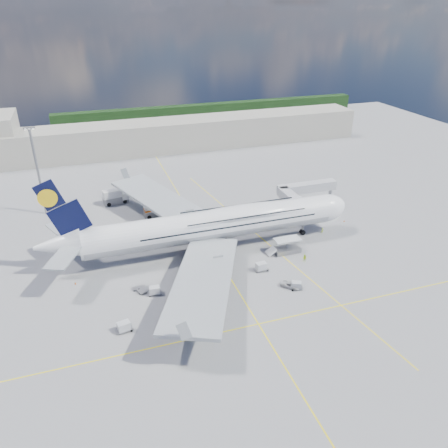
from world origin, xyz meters
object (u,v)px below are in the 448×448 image
object	(u,v)px
crew_tug	(210,281)
dolly_nose_far	(296,285)
catering_truck_outer	(115,197)
cone_nose	(344,221)
dolly_back	(146,290)
crew_loader	(305,258)
light_mast	(38,171)
baggage_tug	(181,297)
crew_nose	(322,230)
cone_tail	(75,283)
dolly_row_c	(155,290)
airliner	(213,225)
crew_van	(291,239)
cone_wing_left_inner	(173,223)
crew_wing	(198,271)
dolly_row_a	(124,327)
service_van	(291,285)
catering_truck_inner	(156,210)
jet_bridge	(301,193)
dolly_row_b	(139,288)
cone_wing_left_outer	(147,222)
cone_wing_right_outer	(201,317)
cargo_loader	(286,248)
dolly_nose_near	(261,267)
cone_wing_right_inner	(179,309)

from	to	relation	value
crew_tug	dolly_nose_far	bearing A→B (deg)	-20.42
catering_truck_outer	cone_nose	bearing A→B (deg)	-39.21
dolly_back	crew_tug	world-z (taller)	crew_tug
crew_loader	light_mast	bearing A→B (deg)	-156.55
dolly_nose_far	baggage_tug	xyz separation A→B (m)	(-24.34, 3.92, -0.17)
crew_nose	cone_tail	xyz separation A→B (m)	(-63.27, -3.85, -0.53)
dolly_row_c	cone_tail	bearing A→B (deg)	154.68
airliner	crew_van	xyz separation A→B (m)	(20.04, -2.95, -5.96)
dolly_back	cone_nose	world-z (taller)	dolly_back
crew_van	cone_wing_left_inner	xyz separation A→B (m)	(-26.54, 19.90, -0.63)
crew_wing	cone_tail	bearing A→B (deg)	75.60
dolly_row_a	cone_tail	world-z (taller)	dolly_row_a
airliner	crew_loader	xyz separation A→B (m)	(18.71, -12.63, -5.89)
service_van	dolly_back	bearing A→B (deg)	120.63
catering_truck_outer	service_van	xyz separation A→B (m)	(31.18, -56.93, -1.48)
crew_tug	cone_wing_left_inner	xyz separation A→B (m)	(-1.15, 31.57, -0.71)
service_van	crew_loader	distance (m)	11.42
catering_truck_inner	cone_tail	size ratio (longest dim) A/B	14.55
crew_loader	crew_wing	size ratio (longest dim) A/B	1.15
jet_bridge	crew_nose	world-z (taller)	jet_bridge
dolly_nose_far	crew_tug	size ratio (longest dim) A/B	1.60
dolly_row_b	cone_wing_left_outer	distance (m)	31.34
airliner	crew_wing	bearing A→B (deg)	-124.89
dolly_row_c	service_van	xyz separation A→B (m)	(28.35, -6.77, -0.40)
cone_wing_left_outer	baggage_tug	bearing A→B (deg)	-88.76
cone_nose	cone_tail	size ratio (longest dim) A/B	0.95
light_mast	dolly_back	size ratio (longest dim) A/B	6.76
crew_tug	crew_loader	bearing A→B (deg)	7.32
catering_truck_inner	cone_wing_right_outer	distance (m)	47.78
baggage_tug	crew_van	world-z (taller)	crew_van
crew_loader	crew_van	bearing A→B (deg)	144.54
baggage_tug	cone_wing_right_outer	world-z (taller)	baggage_tug
light_mast	cone_wing_left_inner	world-z (taller)	light_mast
cone_wing_left_inner	catering_truck_inner	bearing A→B (deg)	120.12
cargo_loader	cone_wing_left_outer	world-z (taller)	cargo_loader
crew_wing	cone_wing_left_outer	bearing A→B (deg)	8.34
dolly_row_b	service_van	world-z (taller)	service_van
dolly_nose_near	airliner	bearing A→B (deg)	116.21
crew_wing	baggage_tug	bearing A→B (deg)	140.73
dolly_row_b	cone_wing_right_inner	xyz separation A→B (m)	(6.56, -9.92, -0.05)
crew_loader	cone_tail	size ratio (longest dim) A/B	3.81
crew_nose	dolly_nose_far	bearing A→B (deg)	-175.64
dolly_nose_far	cone_wing_right_inner	xyz separation A→B (m)	(-25.57, 0.74, -0.69)
dolly_back	cone_wing_left_outer	bearing A→B (deg)	60.84
dolly_row_b	cone_nose	distance (m)	61.38
dolly_row_c	cone_wing_left_inner	size ratio (longest dim) A/B	5.38
dolly_nose_near	crew_nose	xyz separation A→B (m)	(22.56, 11.72, -0.31)
catering_truck_outer	crew_loader	bearing A→B (deg)	-61.53
dolly_row_a	catering_truck_outer	size ratio (longest dim) A/B	0.44
jet_bridge	cone_wing_left_outer	size ratio (longest dim) A/B	31.23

